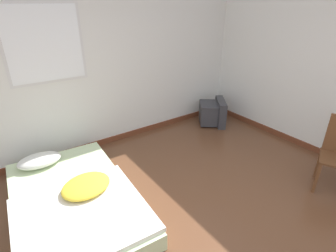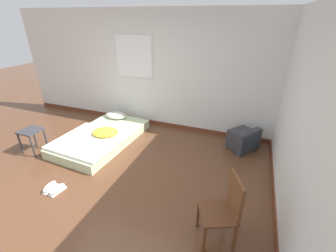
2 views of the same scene
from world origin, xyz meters
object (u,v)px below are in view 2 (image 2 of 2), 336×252
wooden_chair (226,206)px  crt_tv (243,140)px  mattress_bed (102,136)px  side_stool (31,135)px  sneaker_pair (53,188)px

wooden_chair → crt_tv: bearing=88.1°
mattress_bed → side_stool: 1.30m
side_stool → sneaker_pair: (1.21, -0.74, -0.33)m
mattress_bed → crt_tv: bearing=14.9°
side_stool → sneaker_pair: bearing=-31.6°
crt_tv → wooden_chair: wooden_chair is taller
mattress_bed → wooden_chair: (2.76, -1.43, 0.39)m
wooden_chair → side_stool: (-3.77, 0.64, -0.13)m
mattress_bed → sneaker_pair: (0.21, -1.54, -0.07)m
crt_tv → sneaker_pair: bearing=-138.9°
mattress_bed → wooden_chair: bearing=-27.3°
wooden_chair → side_stool: bearing=170.4°
mattress_bed → sneaker_pair: size_ratio=7.19×
sneaker_pair → wooden_chair: bearing=2.4°
side_stool → mattress_bed: bearing=38.3°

